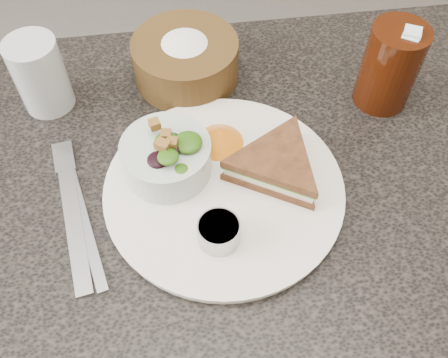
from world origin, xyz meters
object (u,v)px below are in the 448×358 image
dining_table (224,303)px  dressing_ramekin (219,232)px  cola_glass (391,63)px  salad_bowl (166,153)px  water_glass (40,75)px  bread_basket (185,54)px  sandwich (277,165)px  dinner_plate (224,189)px

dining_table → dressing_ramekin: (-0.02, -0.07, 0.40)m
cola_glass → dining_table: bearing=-150.6°
salad_bowl → water_glass: 0.23m
bread_basket → water_glass: water_glass is taller
salad_bowl → sandwich: bearing=-11.1°
water_glass → bread_basket: bearing=7.5°
dining_table → sandwich: (0.07, 0.02, 0.41)m
sandwich → bread_basket: bread_basket is taller
dining_table → cola_glass: size_ratio=7.31×
dining_table → bread_basket: 0.48m
bread_basket → cola_glass: bearing=-16.9°
dinner_plate → sandwich: size_ratio=2.09×
dressing_ramekin → water_glass: 0.35m
salad_bowl → water_glass: bearing=136.5°
bread_basket → cola_glass: cola_glass is taller
salad_bowl → bread_basket: 0.19m
dressing_ramekin → bread_basket: bearing=92.2°
dressing_ramekin → water_glass: size_ratio=0.47×
salad_bowl → cola_glass: size_ratio=0.85×
dining_table → dressing_ramekin: dressing_ramekin is taller
dressing_ramekin → bread_basket: bread_basket is taller
bread_basket → water_glass: (-0.21, -0.03, 0.01)m
salad_bowl → bread_basket: bearing=77.3°
dining_table → water_glass: size_ratio=9.10×
dressing_ramekin → cola_glass: (0.27, 0.21, 0.04)m
dinner_plate → dressing_ramekin: (-0.02, -0.07, 0.02)m
dining_table → dinner_plate: dinner_plate is taller
cola_glass → salad_bowl: bearing=-163.0°
sandwich → dressing_ramekin: sandwich is taller
dinner_plate → salad_bowl: size_ratio=2.65×
dinner_plate → dressing_ramekin: dressing_ramekin is taller
water_glass → sandwich: bearing=-31.3°
cola_glass → water_glass: bearing=173.2°
cola_glass → sandwich: bearing=-145.6°
salad_bowl → bread_basket: size_ratio=0.73×
sandwich → dressing_ramekin: bearing=-105.0°
dining_table → sandwich: size_ratio=6.82×
dining_table → cola_glass: cola_glass is taller
cola_glass → water_glass: (-0.49, 0.06, -0.01)m
dining_table → cola_glass: (0.26, 0.14, 0.44)m
dinner_plate → water_glass: size_ratio=2.78×
bread_basket → water_glass: 0.21m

